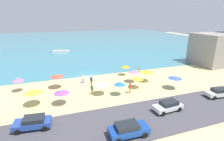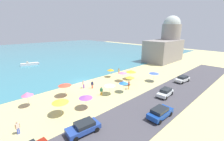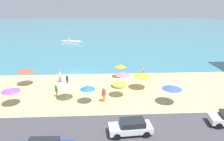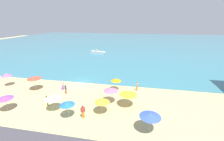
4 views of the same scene
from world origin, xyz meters
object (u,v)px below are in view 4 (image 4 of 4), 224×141
object	(u,v)px
beach_umbrella_8	(5,98)
beach_umbrella_5	(150,115)
skiff_nearshore	(98,52)
beach_umbrella_7	(128,93)
beach_umbrella_3	(53,97)
bather_2	(47,100)
beach_umbrella_1	(67,103)
beach_umbrella_9	(34,78)
beach_umbrella_10	(102,101)
beach_umbrella_6	(6,75)
bather_4	(63,84)
beach_umbrella_4	(116,80)
beach_umbrella_2	(111,90)
bather_5	(66,89)
bather_0	(137,86)
bather_3	(83,111)

from	to	relation	value
beach_umbrella_8	beach_umbrella_5	bearing A→B (deg)	-1.82
skiff_nearshore	beach_umbrella_7	bearing A→B (deg)	-67.30
beach_umbrella_3	bather_2	distance (m)	1.91
beach_umbrella_1	beach_umbrella_9	bearing A→B (deg)	145.84
beach_umbrella_3	beach_umbrella_5	distance (m)	12.80
beach_umbrella_7	beach_umbrella_10	xyz separation A→B (m)	(-3.21, -2.33, -0.25)
beach_umbrella_3	beach_umbrella_9	bearing A→B (deg)	142.35
beach_umbrella_6	bather_4	bearing A→B (deg)	1.98
beach_umbrella_4	bather_2	distance (m)	11.30
beach_umbrella_9	skiff_nearshore	xyz separation A→B (m)	(2.48, 31.33, -1.86)
beach_umbrella_1	beach_umbrella_2	world-z (taller)	beach_umbrella_2
beach_umbrella_1	bather_2	distance (m)	4.69
beach_umbrella_3	beach_umbrella_7	size ratio (longest dim) A/B	0.89
skiff_nearshore	beach_umbrella_6	bearing A→B (deg)	-105.77
bather_4	beach_umbrella_10	bearing A→B (deg)	-32.52
beach_umbrella_4	beach_umbrella_7	bearing A→B (deg)	-61.92
beach_umbrella_7	beach_umbrella_9	distance (m)	16.68
beach_umbrella_6	skiff_nearshore	size ratio (longest dim) A/B	0.44
beach_umbrella_10	bather_5	size ratio (longest dim) A/B	1.30
beach_umbrella_8	bather_5	distance (m)	8.31
beach_umbrella_9	beach_umbrella_4	bearing A→B (deg)	10.05
beach_umbrella_3	bather_0	xyz separation A→B (m)	(11.03, 8.14, -0.99)
beach_umbrella_7	beach_umbrella_8	distance (m)	16.76
beach_umbrella_3	beach_umbrella_9	world-z (taller)	beach_umbrella_9
beach_umbrella_4	beach_umbrella_5	bearing A→B (deg)	-60.98
bather_2	beach_umbrella_1	bearing A→B (deg)	-24.29
beach_umbrella_9	bather_2	size ratio (longest dim) A/B	1.53
beach_umbrella_10	bather_0	distance (m)	8.80
beach_umbrella_5	skiff_nearshore	world-z (taller)	beach_umbrella_5
beach_umbrella_6	bather_5	distance (m)	12.24
beach_umbrella_1	beach_umbrella_3	world-z (taller)	beach_umbrella_1
bather_3	bather_5	distance (m)	7.73
beach_umbrella_9	bather_2	bearing A→B (deg)	-40.78
beach_umbrella_8	bather_5	world-z (taller)	beach_umbrella_8
beach_umbrella_6	beach_umbrella_1	bearing A→B (deg)	-23.90
beach_umbrella_10	bather_4	size ratio (longest dim) A/B	1.20
beach_umbrella_9	beach_umbrella_7	bearing A→B (deg)	-7.75
bather_3	beach_umbrella_1	bearing A→B (deg)	-173.45
beach_umbrella_3	bather_4	bearing A→B (deg)	107.87
bather_4	bather_5	distance (m)	1.84
beach_umbrella_5	beach_umbrella_1	bearing A→B (deg)	175.86
beach_umbrella_5	bather_2	xyz separation A→B (m)	(-14.15, 2.60, -1.17)
beach_umbrella_8	beach_umbrella_10	size ratio (longest dim) A/B	1.05
bather_0	bather_4	distance (m)	13.15
beach_umbrella_1	beach_umbrella_10	distance (m)	4.40
beach_umbrella_8	bather_2	size ratio (longest dim) A/B	1.32
beach_umbrella_3	bather_2	world-z (taller)	beach_umbrella_3
beach_umbrella_2	beach_umbrella_7	size ratio (longest dim) A/B	1.00
beach_umbrella_6	beach_umbrella_9	bearing A→B (deg)	-5.19
beach_umbrella_1	bather_2	xyz separation A→B (m)	(-4.15, 1.87, -1.12)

